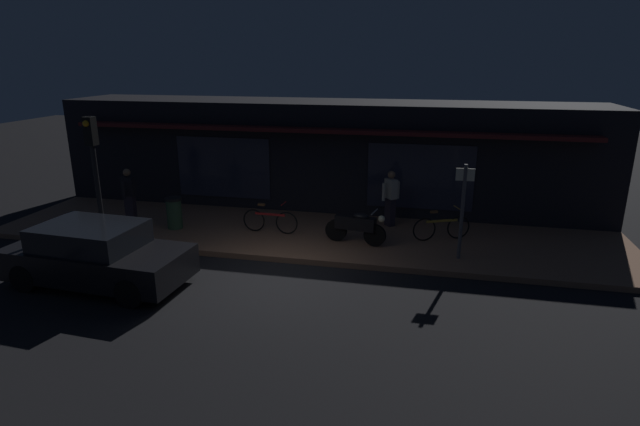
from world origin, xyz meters
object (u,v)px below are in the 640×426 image
traffic_light_pole (94,162)px  parked_car_near (96,255)px  person_bystander (391,197)px  bicycle_parked (270,221)px  motorcycle (357,226)px  bicycle_extra (441,227)px  trash_bin (174,213)px  sign_post (463,206)px  person_photographer (129,195)px

traffic_light_pole → parked_car_near: bearing=-59.5°
person_bystander → bicycle_parked: bearing=-157.1°
motorcycle → parked_car_near: parked_car_near is taller
bicycle_parked → person_bystander: (3.30, 1.40, 0.52)m
bicycle_extra → traffic_light_pole: 9.24m
motorcycle → trash_bin: (-5.43, 0.14, -0.03)m
trash_bin → parked_car_near: bearing=-89.8°
person_bystander → sign_post: (1.92, -2.26, 0.48)m
trash_bin → traffic_light_pole: bearing=-115.6°
bicycle_parked → trash_bin: 2.88m
person_photographer → sign_post: (9.65, -0.85, 0.48)m
bicycle_extra → trash_bin: 7.70m
bicycle_extra → person_bystander: person_bystander is taller
bicycle_extra → motorcycle: bearing=-160.5°
traffic_light_pole → trash_bin: bearing=64.4°
bicycle_parked → sign_post: 5.39m
parked_car_near → traffic_light_pole: bearing=120.5°
motorcycle → person_bystander: (0.75, 1.75, 0.38)m
trash_bin → traffic_light_pole: traffic_light_pole is taller
trash_bin → bicycle_parked: bearing=4.3°
sign_post → motorcycle: bearing=169.2°
person_photographer → sign_post: sign_post is taller
sign_post → traffic_light_pole: bearing=-171.5°
person_bystander → person_photographer: bearing=-169.7°
motorcycle → bicycle_parked: (-2.55, 0.35, -0.14)m
bicycle_parked → bicycle_extra: (4.79, 0.44, 0.00)m
bicycle_parked → person_bystander: person_bystander is taller
motorcycle → parked_car_near: 6.46m
trash_bin → person_photographer: bearing=172.5°
bicycle_extra → sign_post: 1.70m
traffic_light_pole → person_photographer: bearing=105.0°
bicycle_extra → sign_post: (0.43, -1.30, 1.00)m
parked_car_near → person_photographer: bearing=112.1°
sign_post → bicycle_extra: bearing=108.3°
motorcycle → bicycle_parked: bearing=172.1°
sign_post → trash_bin: size_ratio=2.58×
motorcycle → parked_car_near: (-5.41, -3.52, 0.06)m
bicycle_extra → parked_car_near: parked_car_near is taller
bicycle_parked → traffic_light_pole: size_ratio=0.46×
person_photographer → person_bystander: size_ratio=1.00×
person_photographer → sign_post: 9.70m
bicycle_extra → person_photographer: bearing=-177.2°
motorcycle → trash_bin: 5.43m
bicycle_extra → trash_bin: bearing=-175.1°
trash_bin → bicycle_extra: bearing=4.9°
bicycle_extra → person_photographer: (-9.22, -0.45, 0.52)m
bicycle_parked → sign_post: bearing=-9.4°
traffic_light_pole → bicycle_parked: bearing=30.0°
person_bystander → bicycle_extra: bearing=-32.6°
person_bystander → parked_car_near: size_ratio=0.40×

